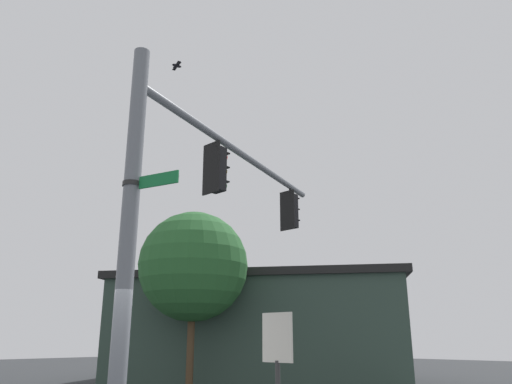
{
  "coord_description": "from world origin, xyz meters",
  "views": [
    {
      "loc": [
        7.17,
        -4.49,
        1.72
      ],
      "look_at": [
        -1.32,
        4.59,
        5.45
      ],
      "focal_mm": 34.44,
      "sensor_mm": 36.0,
      "label": 1
    }
  ],
  "objects_px": {
    "street_name_sign": "(142,183)",
    "historical_marker": "(278,360)",
    "bird_flying": "(177,66)",
    "traffic_light_mid_inner": "(291,211)",
    "traffic_light_nearest_pole": "(217,169)"
  },
  "relations": [
    {
      "from": "traffic_light_nearest_pole",
      "to": "street_name_sign",
      "type": "bearing_deg",
      "value": -69.47
    },
    {
      "from": "traffic_light_mid_inner",
      "to": "bird_flying",
      "type": "bearing_deg",
      "value": -82.61
    },
    {
      "from": "street_name_sign",
      "to": "bird_flying",
      "type": "height_order",
      "value": "bird_flying"
    },
    {
      "from": "bird_flying",
      "to": "historical_marker",
      "type": "bearing_deg",
      "value": -2.68
    },
    {
      "from": "traffic_light_mid_inner",
      "to": "historical_marker",
      "type": "xyz_separation_m",
      "value": [
        3.86,
        -5.21,
        -4.06
      ]
    },
    {
      "from": "traffic_light_nearest_pole",
      "to": "traffic_light_mid_inner",
      "type": "relative_size",
      "value": 1.0
    },
    {
      "from": "traffic_light_nearest_pole",
      "to": "bird_flying",
      "type": "bearing_deg",
      "value": -121.24
    },
    {
      "from": "traffic_light_nearest_pole",
      "to": "bird_flying",
      "type": "height_order",
      "value": "bird_flying"
    },
    {
      "from": "traffic_light_nearest_pole",
      "to": "street_name_sign",
      "type": "xyz_separation_m",
      "value": [
        0.99,
        -2.63,
        -1.15
      ]
    },
    {
      "from": "bird_flying",
      "to": "traffic_light_mid_inner",
      "type": "bearing_deg",
      "value": 97.39
    },
    {
      "from": "traffic_light_nearest_pole",
      "to": "street_name_sign",
      "type": "distance_m",
      "value": 3.04
    },
    {
      "from": "traffic_light_mid_inner",
      "to": "bird_flying",
      "type": "relative_size",
      "value": 3.25
    },
    {
      "from": "street_name_sign",
      "to": "historical_marker",
      "type": "bearing_deg",
      "value": 43.38
    },
    {
      "from": "street_name_sign",
      "to": "historical_marker",
      "type": "xyz_separation_m",
      "value": [
        1.68,
        1.59,
        -2.91
      ]
    },
    {
      "from": "traffic_light_mid_inner",
      "to": "bird_flying",
      "type": "xyz_separation_m",
      "value": [
        0.66,
        -5.06,
        2.54
      ]
    }
  ]
}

